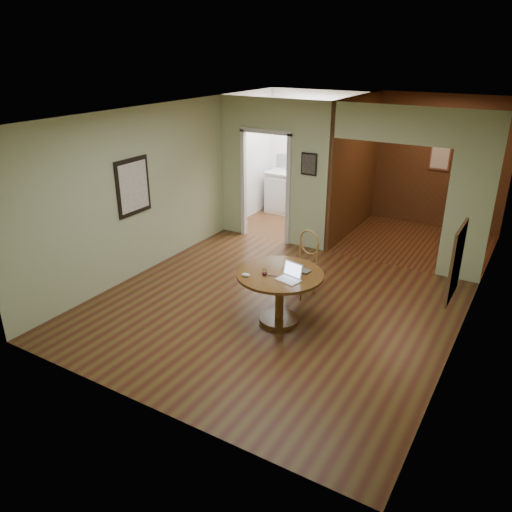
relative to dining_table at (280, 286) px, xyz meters
The scene contains 11 objects.
floor 0.65m from the dining_table, 144.00° to the left, with size 5.00×5.00×0.00m, color #462014.
room_shell 3.46m from the dining_table, 102.74° to the left, with size 5.20×7.50×5.00m.
dining_table is the anchor object (origin of this frame).
chair 0.96m from the dining_table, 95.56° to the left, with size 0.53×0.53×1.01m.
open_laptop 0.34m from the dining_table, 24.27° to the right, with size 0.34×0.32×0.21m.
closed_laptop 0.31m from the dining_table, 45.77° to the left, with size 0.35×0.23×0.03m, color #B8B7BC.
mouse 0.52m from the dining_table, 134.83° to the right, with size 0.12×0.06×0.05m, color white.
wine_glass 0.32m from the dining_table, 127.64° to the right, with size 0.08×0.08×0.09m, color white, non-canonical shape.
pen 0.25m from the dining_table, 104.98° to the right, with size 0.01×0.01×0.13m, color navy.
kitchen_cabinet 4.69m from the dining_table, 110.29° to the left, with size 2.06×0.60×0.94m.
grocery_bag 4.61m from the dining_table, 105.68° to the left, with size 0.32×0.27×0.32m, color #CBB694.
Camera 1 is at (3.12, -5.58, 3.56)m, focal length 35.00 mm.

